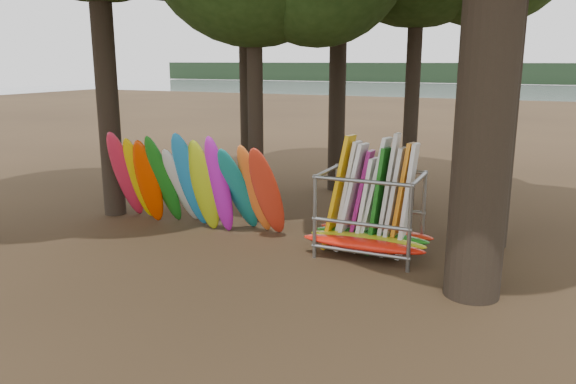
% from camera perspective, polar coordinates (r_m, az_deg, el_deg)
% --- Properties ---
extents(ground, '(120.00, 120.00, 0.00)m').
position_cam_1_polar(ground, '(12.77, -4.89, -7.32)').
color(ground, '#47331E').
rests_on(ground, ground).
extents(lake, '(160.00, 160.00, 0.00)m').
position_cam_1_polar(lake, '(70.80, 19.70, 8.84)').
color(lake, gray).
rests_on(lake, ground).
extents(far_shore, '(160.00, 4.00, 4.00)m').
position_cam_1_polar(far_shore, '(120.58, 21.90, 11.12)').
color(far_shore, black).
rests_on(far_shore, ground).
extents(kayak_row, '(5.40, 1.98, 2.83)m').
position_cam_1_polar(kayak_row, '(15.21, -9.90, 0.84)').
color(kayak_row, red).
rests_on(kayak_row, ground).
extents(storage_rack, '(2.88, 1.60, 2.88)m').
position_cam_1_polar(storage_rack, '(13.22, 8.36, -2.36)').
color(storage_rack, gray).
rests_on(storage_rack, ground).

